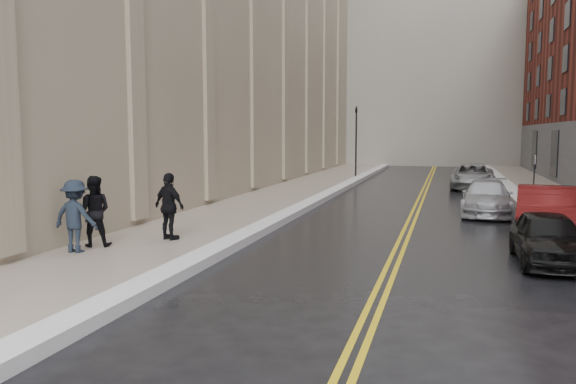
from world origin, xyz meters
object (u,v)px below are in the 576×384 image
Objects in this scene: car_maroon at (546,212)px; car_silver_far at (472,176)px; car_black at (548,238)px; pedestrian_b at (75,216)px; pedestrian_c at (169,206)px; car_silver_near at (487,198)px; pedestrian_a at (94,211)px.

car_maroon is 16.00m from car_silver_far.
pedestrian_b is (-11.95, -2.66, 0.45)m from car_black.
car_black is 19.85m from car_silver_far.
pedestrian_c is at bearing -178.57° from car_black.
pedestrian_c is (-9.46, -9.21, 0.46)m from car_silver_near.
car_silver_far is at bearing 93.75° from car_silver_near.
car_silver_far is 24.98m from pedestrian_b.
car_maroon is at bearing -152.03° from pedestrian_b.
pedestrian_c reaches higher than car_silver_near.
car_maroon reaches higher than car_silver_near.
pedestrian_a is at bearing -171.97° from car_black.
pedestrian_a reaches higher than pedestrian_b.
car_silver_near is at bearing 113.77° from car_maroon.
pedestrian_b is 0.97× the size of pedestrian_c.
pedestrian_b is at bearing -145.14° from car_maroon.
car_maroon is (0.54, 3.90, 0.15)m from car_black.
car_silver_far is (-1.06, 19.82, 0.08)m from car_black.
pedestrian_c is at bearing -112.30° from car_silver_far.
car_silver_near is 13.21m from pedestrian_c.
car_maroon is 1.04× the size of car_silver_near.
car_black is at bearing -84.47° from car_silver_far.
car_silver_far is at bearing 92.36° from car_black.
pedestrian_a reaches higher than car_maroon.
car_maroon reaches higher than car_black.
pedestrian_c reaches higher than pedestrian_b.
car_silver_near is at bearing -157.86° from pedestrian_a.
car_silver_far is 2.70× the size of pedestrian_a.
car_maroon is 0.92× the size of car_silver_far.
pedestrian_b is 2.76m from pedestrian_c.
pedestrian_a is (-11.03, -10.66, 0.45)m from car_silver_near.
pedestrian_c is (1.56, 2.27, 0.03)m from pedestrian_b.
car_black is 12.11m from pedestrian_a.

